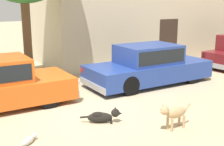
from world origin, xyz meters
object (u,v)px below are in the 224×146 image
at_px(parked_sedan_second, 149,65).
at_px(stray_cat, 29,140).
at_px(stray_dog_tan, 103,116).
at_px(stray_dog_spotted, 174,113).

xyz_separation_m(parked_sedan_second, stray_cat, (-5.03, -2.48, -0.62)).
relative_size(stray_dog_tan, stray_cat, 1.74).
bearing_deg(parked_sedan_second, stray_cat, -153.97).
distance_m(parked_sedan_second, stray_dog_spotted, 3.98).
height_order(parked_sedan_second, stray_dog_tan, parked_sedan_second).
bearing_deg(stray_dog_tan, stray_cat, -146.52).
height_order(stray_dog_spotted, stray_cat, stray_dog_spotted).
height_order(stray_dog_spotted, stray_dog_tan, stray_dog_spotted).
distance_m(stray_dog_spotted, stray_cat, 3.25).
bearing_deg(stray_dog_spotted, stray_dog_tan, -44.13).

